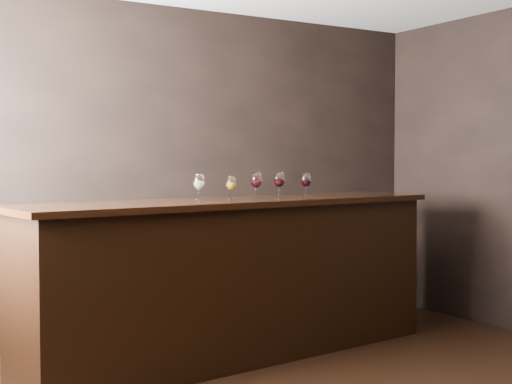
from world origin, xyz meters
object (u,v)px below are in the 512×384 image
bar_counter (236,281)px  glass_red_c (306,180)px  glass_white (199,182)px  glass_red_b (279,180)px  glass_red_a (256,180)px  glass_amber (231,184)px  back_bar_shelf (230,283)px

bar_counter → glass_red_c: bearing=-4.8°
glass_red_c → bar_counter: bearing=-178.2°
glass_red_c → glass_white: bearing=179.7°
glass_red_b → glass_red_c: (0.26, 0.01, -0.01)m
bar_counter → glass_red_a: (0.18, 0.00, 0.76)m
glass_amber → glass_red_a: size_ratio=0.86×
back_bar_shelf → glass_white: size_ratio=11.78×
glass_white → glass_red_a: 0.47m
glass_red_b → glass_white: bearing=179.0°
back_bar_shelf → glass_red_a: bearing=-104.6°
glass_white → glass_red_c: size_ratio=1.00×
glass_red_a → glass_amber: bearing=-178.2°
bar_counter → glass_amber: (-0.05, -0.01, 0.74)m
glass_amber → glass_red_c: 0.70m
glass_amber → glass_red_a: (0.22, 0.01, 0.02)m
glass_amber → glass_red_b: 0.44m
glass_amber → glass_red_a: 0.22m
bar_counter → back_bar_shelf: 0.88m
glass_red_b → glass_amber: bearing=-177.4°
glass_amber → glass_red_c: (0.70, 0.03, 0.01)m
back_bar_shelf → glass_white: bearing=-131.8°
bar_counter → glass_amber: glass_amber is taller
glass_red_c → glass_amber: bearing=-177.7°
glass_amber → back_bar_shelf: bearing=61.6°
glass_red_b → glass_red_c: bearing=1.7°
bar_counter → glass_red_b: (0.39, 0.01, 0.76)m
back_bar_shelf → glass_red_a: (-0.20, -0.78, 0.92)m
bar_counter → glass_red_a: glass_red_a is taller
glass_amber → glass_red_c: glass_red_c is taller
glass_amber → glass_red_b: (0.44, 0.02, 0.02)m
bar_counter → glass_red_a: bearing=-6.5°
back_bar_shelf → glass_red_b: bearing=-89.0°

